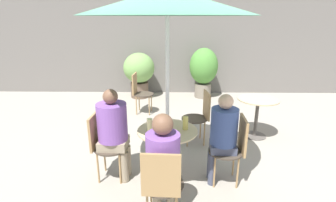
% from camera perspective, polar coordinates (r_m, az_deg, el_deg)
% --- Properties ---
extents(ground_plane, '(20.00, 20.00, 0.00)m').
position_cam_1_polar(ground_plane, '(3.66, 1.10, -16.04)').
color(ground_plane, gray).
extents(storefront_wall, '(10.00, 0.06, 3.00)m').
position_cam_1_polar(storefront_wall, '(7.21, 1.13, 13.53)').
color(storefront_wall, slate).
rests_on(storefront_wall, ground_plane).
extents(cafe_table_near, '(0.75, 0.75, 0.70)m').
position_cam_1_polar(cafe_table_near, '(3.33, -0.12, -8.87)').
color(cafe_table_near, '#514C47').
rests_on(cafe_table_near, ground_plane).
extents(cafe_table_far, '(0.70, 0.70, 0.70)m').
position_cam_1_polar(cafe_table_far, '(4.80, 18.87, -1.55)').
color(cafe_table_far, '#514C47').
rests_on(cafe_table_far, ground_plane).
extents(bistro_chair_0, '(0.43, 0.43, 0.88)m').
position_cam_1_polar(bistro_chair_0, '(3.49, -14.01, -8.41)').
color(bistro_chair_0, '#42382D').
rests_on(bistro_chair_0, ground_plane).
extents(bistro_chair_1, '(0.43, 0.43, 0.88)m').
position_cam_1_polar(bistro_chair_1, '(2.63, -1.35, -17.25)').
color(bistro_chair_1, '#42382D').
rests_on(bistro_chair_1, ground_plane).
extents(bistro_chair_2, '(0.43, 0.43, 0.88)m').
position_cam_1_polar(bistro_chair_2, '(3.39, 14.20, -9.20)').
color(bistro_chair_2, '#42382D').
rests_on(bistro_chair_2, ground_plane).
extents(bistro_chair_3, '(0.45, 0.43, 0.88)m').
position_cam_1_polar(bistro_chair_3, '(4.36, 7.11, -2.61)').
color(bistro_chair_3, '#42382D').
rests_on(bistro_chair_3, ground_plane).
extents(bistro_chair_4, '(0.44, 0.43, 0.88)m').
position_cam_1_polar(bistro_chair_4, '(5.74, -6.30, 2.44)').
color(bistro_chair_4, '#42382D').
rests_on(bistro_chair_4, ground_plane).
extents(seated_person_0, '(0.39, 0.37, 1.21)m').
position_cam_1_polar(seated_person_0, '(3.37, -11.73, -5.76)').
color(seated_person_0, gray).
rests_on(seated_person_0, ground_plane).
extents(seated_person_1, '(0.34, 0.35, 1.17)m').
position_cam_1_polar(seated_person_1, '(2.67, -1.09, -12.37)').
color(seated_person_1, gray).
rests_on(seated_person_1, ground_plane).
extents(seated_person_2, '(0.34, 0.33, 1.18)m').
position_cam_1_polar(seated_person_2, '(3.30, 11.79, -6.56)').
color(seated_person_2, '#42475B').
rests_on(seated_person_2, ground_plane).
extents(beer_glass_0, '(0.07, 0.07, 0.17)m').
position_cam_1_polar(beer_glass_0, '(3.26, 3.82, -4.81)').
color(beer_glass_0, '#DBC65B').
rests_on(beer_glass_0, cafe_table_near).
extents(beer_glass_1, '(0.07, 0.07, 0.18)m').
position_cam_1_polar(beer_glass_1, '(3.18, -4.02, -5.36)').
color(beer_glass_1, beige).
rests_on(beer_glass_1, cafe_table_near).
extents(potted_plant_0, '(0.80, 0.80, 1.17)m').
position_cam_1_polar(potted_plant_0, '(6.87, -6.31, 6.48)').
color(potted_plant_0, brown).
rests_on(potted_plant_0, ground_plane).
extents(potted_plant_1, '(0.73, 0.73, 1.30)m').
position_cam_1_polar(potted_plant_1, '(6.90, 7.75, 6.92)').
color(potted_plant_1, slate).
rests_on(potted_plant_1, ground_plane).
extents(umbrella, '(1.94, 1.94, 2.33)m').
position_cam_1_polar(umbrella, '(2.98, -0.14, 20.71)').
color(umbrella, silver).
rests_on(umbrella, ground_plane).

